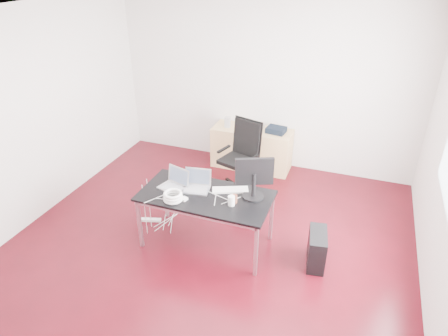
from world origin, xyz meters
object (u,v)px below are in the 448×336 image
(desk, at_px, (206,198))
(filing_cabinet_left, at_px, (229,145))
(pc_tower, at_px, (317,249))
(filing_cabinet_right, at_px, (275,152))
(office_chair, at_px, (241,153))

(desk, relative_size, filing_cabinet_left, 2.29)
(filing_cabinet_left, xyz_separation_m, pc_tower, (1.85, -2.09, -0.13))
(pc_tower, bearing_deg, filing_cabinet_right, 107.26)
(pc_tower, bearing_deg, office_chair, 126.51)
(desk, height_order, office_chair, office_chair)
(filing_cabinet_right, bearing_deg, desk, -99.14)
(office_chair, relative_size, filing_cabinet_left, 1.54)
(filing_cabinet_left, bearing_deg, desk, -77.65)
(filing_cabinet_left, xyz_separation_m, filing_cabinet_right, (0.83, 0.00, 0.00))
(office_chair, relative_size, pc_tower, 2.40)
(desk, xyz_separation_m, filing_cabinet_right, (0.35, 2.18, -0.33))
(desk, distance_m, pc_tower, 1.45)
(filing_cabinet_left, bearing_deg, filing_cabinet_right, 0.00)
(filing_cabinet_right, height_order, pc_tower, filing_cabinet_right)
(office_chair, bearing_deg, pc_tower, -27.20)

